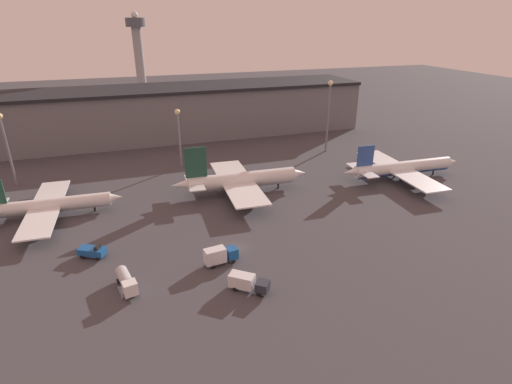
{
  "coord_description": "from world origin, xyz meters",
  "views": [
    {
      "loc": [
        -19.98,
        -72.32,
        45.98
      ],
      "look_at": [
        9.83,
        14.71,
        6.0
      ],
      "focal_mm": 28.0,
      "sensor_mm": 36.0,
      "label": 1
    }
  ],
  "objects": [
    {
      "name": "ground",
      "position": [
        0.0,
        0.0,
        0.0
      ],
      "size": [
        600.0,
        600.0,
        0.0
      ],
      "primitive_type": "plane",
      "color": "#423F44"
    },
    {
      "name": "terminal_building",
      "position": [
        0.0,
        95.42,
        10.42
      ],
      "size": [
        161.74,
        28.75,
        20.75
      ],
      "color": "slate",
      "rests_on": "ground"
    },
    {
      "name": "airplane_0",
      "position": [
        -39.83,
        30.03,
        3.01
      ],
      "size": [
        35.03,
        34.64,
        10.97
      ],
      "rotation": [
        0.0,
        0.0,
        -0.04
      ],
      "color": "white",
      "rests_on": "ground"
    },
    {
      "name": "airplane_1",
      "position": [
        10.11,
        28.88,
        3.8
      ],
      "size": [
        39.58,
        35.4,
        14.59
      ],
      "rotation": [
        0.0,
        0.0,
        -0.04
      ],
      "color": "white",
      "rests_on": "ground"
    },
    {
      "name": "airplane_2",
      "position": [
        60.8,
        23.37,
        3.39
      ],
      "size": [
        40.77,
        37.37,
        11.74
      ],
      "rotation": [
        0.0,
        0.0,
        -0.04
      ],
      "color": "white",
      "rests_on": "ground"
    },
    {
      "name": "service_vehicle_0",
      "position": [
        -4.6,
        -4.72,
        2.06
      ],
      "size": [
        7.09,
        3.19,
        3.76
      ],
      "rotation": [
        0.0,
        0.0,
        0.13
      ],
      "color": "#195199",
      "rests_on": "ground"
    },
    {
      "name": "service_vehicle_1",
      "position": [
        -1.93,
        -14.77,
        1.77
      ],
      "size": [
        7.34,
        6.54,
        3.12
      ],
      "rotation": [
        0.0,
        0.0,
        -0.67
      ],
      "color": "#282D38",
      "rests_on": "ground"
    },
    {
      "name": "service_vehicle_2",
      "position": [
        -22.88,
        -7.25,
        1.79
      ],
      "size": [
        3.88,
        8.03,
        3.16
      ],
      "rotation": [
        0.0,
        0.0,
        -1.36
      ],
      "color": "white",
      "rests_on": "ground"
    },
    {
      "name": "service_vehicle_3",
      "position": [
        -29.17,
        6.42,
        1.39
      ],
      "size": [
        6.12,
        4.98,
        2.94
      ],
      "rotation": [
        0.0,
        0.0,
        -0.52
      ],
      "color": "#195199",
      "rests_on": "ground"
    },
    {
      "name": "lamp_post_0",
      "position": [
        -52.2,
        56.09,
        14.14
      ],
      "size": [
        1.8,
        1.8,
        21.84
      ],
      "color": "slate",
      "rests_on": "ground"
    },
    {
      "name": "lamp_post_1",
      "position": [
        -2.64,
        56.09,
        12.89
      ],
      "size": [
        1.8,
        1.8,
        19.62
      ],
      "color": "slate",
      "rests_on": "ground"
    },
    {
      "name": "lamp_post_2",
      "position": [
        51.92,
        56.09,
        16.51
      ],
      "size": [
        1.8,
        1.8,
        26.1
      ],
      "color": "slate",
      "rests_on": "ground"
    },
    {
      "name": "control_tower",
      "position": [
        -7.78,
        138.02,
        28.41
      ],
      "size": [
        9.0,
        9.0,
        49.37
      ],
      "color": "#99999E",
      "rests_on": "ground"
    }
  ]
}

